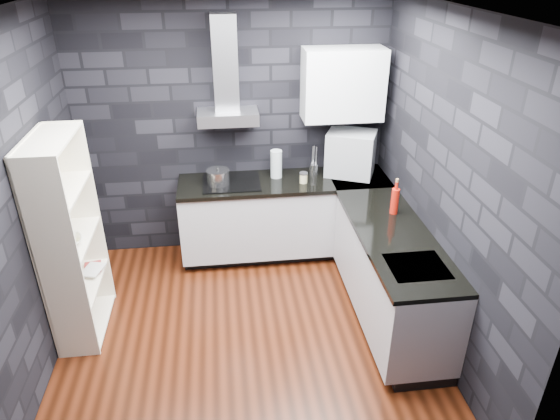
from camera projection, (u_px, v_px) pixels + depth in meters
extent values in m
plane|color=#461A0B|center=(247.00, 335.00, 4.43)|extent=(3.20, 3.20, 0.00)
plane|color=white|center=(234.00, 10.00, 3.17)|extent=(3.20, 3.20, 0.00)
cube|color=black|center=(233.00, 131.00, 5.23)|extent=(3.20, 0.05, 2.70)
cube|color=black|center=(261.00, 351.00, 2.38)|extent=(3.20, 0.05, 2.70)
cube|color=black|center=(19.00, 212.00, 3.63)|extent=(0.05, 3.20, 2.70)
cube|color=black|center=(445.00, 188.00, 3.98)|extent=(0.05, 3.20, 2.70)
cube|color=black|center=(283.00, 247.00, 5.64)|extent=(2.18, 0.50, 0.10)
cube|color=black|center=(390.00, 311.00, 4.64)|extent=(0.50, 1.78, 0.10)
cube|color=#B9B8BD|center=(284.00, 215.00, 5.40)|extent=(2.20, 0.60, 0.76)
cube|color=#B9B8BD|center=(391.00, 274.00, 4.44)|extent=(0.60, 1.80, 0.76)
cube|color=black|center=(284.00, 182.00, 5.21)|extent=(2.20, 0.62, 0.04)
cube|color=black|center=(394.00, 235.00, 4.25)|extent=(0.62, 1.80, 0.04)
cube|color=black|center=(359.00, 178.00, 5.31)|extent=(0.62, 0.62, 0.04)
cube|color=#BBBAC0|center=(228.00, 117.00, 4.95)|extent=(0.60, 0.34, 0.12)
cube|color=#BBBAC0|center=(225.00, 63.00, 4.78)|extent=(0.24, 0.20, 0.90)
cube|color=white|center=(343.00, 84.00, 4.94)|extent=(0.80, 0.35, 0.70)
cube|color=black|center=(231.00, 182.00, 5.15)|extent=(0.58, 0.50, 0.01)
cube|color=#BBBAC0|center=(417.00, 267.00, 3.81)|extent=(0.44, 0.40, 0.01)
cylinder|color=silver|center=(218.00, 177.00, 5.07)|extent=(0.26, 0.26, 0.13)
cylinder|color=silver|center=(276.00, 164.00, 5.21)|extent=(0.13, 0.13, 0.29)
cylinder|color=#CEC489|center=(303.00, 178.00, 5.13)|extent=(0.09, 0.09, 0.10)
cylinder|color=silver|center=(314.00, 169.00, 5.31)|extent=(0.09, 0.09, 0.12)
cube|color=#9DA0A4|center=(351.00, 154.00, 5.25)|extent=(0.59, 0.54, 0.48)
cylinder|color=#B5180C|center=(395.00, 201.00, 4.51)|extent=(0.09, 0.09, 0.24)
cube|color=white|center=(70.00, 241.00, 4.13)|extent=(0.59, 0.87, 1.80)
imported|color=white|center=(67.00, 241.00, 4.05)|extent=(0.30, 0.30, 0.06)
imported|color=maroon|center=(82.00, 261.00, 4.46)|extent=(0.15, 0.05, 0.20)
imported|color=#B2B2B2|center=(82.00, 259.00, 4.43)|extent=(0.16, 0.06, 0.22)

